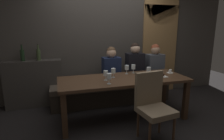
% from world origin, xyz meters
% --- Properties ---
extents(ground, '(9.00, 9.00, 0.00)m').
position_xyz_m(ground, '(0.00, 0.00, 0.00)').
color(ground, black).
extents(back_wall_tiled, '(6.00, 0.12, 3.00)m').
position_xyz_m(back_wall_tiled, '(0.00, 1.22, 1.50)').
color(back_wall_tiled, '#423D38').
rests_on(back_wall_tiled, ground).
extents(arched_door, '(0.90, 0.05, 2.55)m').
position_xyz_m(arched_door, '(1.35, 1.15, 1.36)').
color(arched_door, olive).
rests_on(arched_door, ground).
extents(back_counter, '(1.10, 0.28, 0.95)m').
position_xyz_m(back_counter, '(-1.55, 1.04, 0.47)').
color(back_counter, '#38342F').
rests_on(back_counter, ground).
extents(dining_table, '(2.20, 0.84, 0.74)m').
position_xyz_m(dining_table, '(0.00, 0.00, 0.65)').
color(dining_table, '#412B1C').
rests_on(dining_table, ground).
extents(banquette_bench, '(2.50, 0.44, 0.45)m').
position_xyz_m(banquette_bench, '(0.00, 0.70, 0.23)').
color(banquette_bench, '#312A23').
rests_on(banquette_bench, ground).
extents(chair_near_side, '(0.49, 0.49, 0.98)m').
position_xyz_m(chair_near_side, '(0.18, -0.72, 0.56)').
color(chair_near_side, '#4C3321').
rests_on(chair_near_side, ground).
extents(diner_redhead, '(0.36, 0.24, 0.76)m').
position_xyz_m(diner_redhead, '(-0.01, 0.71, 0.81)').
color(diner_redhead, '#192342').
rests_on(diner_redhead, banquette_bench).
extents(diner_bearded, '(0.36, 0.24, 0.83)m').
position_xyz_m(diner_bearded, '(0.50, 0.69, 0.84)').
color(diner_bearded, black).
rests_on(diner_bearded, banquette_bench).
extents(diner_far_end, '(0.36, 0.24, 0.79)m').
position_xyz_m(diner_far_end, '(0.99, 0.70, 0.82)').
color(diner_far_end, '#4C515B').
rests_on(diner_far_end, banquette_bench).
extents(wine_bottle_dark_red, '(0.08, 0.08, 0.33)m').
position_xyz_m(wine_bottle_dark_red, '(-1.71, 1.02, 1.07)').
color(wine_bottle_dark_red, black).
rests_on(wine_bottle_dark_red, back_counter).
extents(wine_bottle_pale_label, '(0.08, 0.08, 0.33)m').
position_xyz_m(wine_bottle_pale_label, '(-1.42, 1.02, 1.07)').
color(wine_bottle_pale_label, '#384728').
rests_on(wine_bottle_pale_label, back_counter).
extents(wine_glass_far_left, '(0.08, 0.08, 0.16)m').
position_xyz_m(wine_glass_far_left, '(0.47, -0.01, 0.85)').
color(wine_glass_far_left, silver).
rests_on(wine_glass_far_left, dining_table).
extents(wine_glass_end_left, '(0.08, 0.08, 0.16)m').
position_xyz_m(wine_glass_end_left, '(0.30, 0.29, 0.85)').
color(wine_glass_end_left, silver).
rests_on(wine_glass_end_left, dining_table).
extents(wine_glass_center_front, '(0.08, 0.08, 0.16)m').
position_xyz_m(wine_glass_center_front, '(0.16, 0.27, 0.86)').
color(wine_glass_center_front, silver).
rests_on(wine_glass_center_front, dining_table).
extents(wine_glass_near_right, '(0.08, 0.08, 0.16)m').
position_xyz_m(wine_glass_near_right, '(-0.16, 0.09, 0.85)').
color(wine_glass_near_right, silver).
rests_on(wine_glass_near_right, dining_table).
extents(wine_glass_center_back, '(0.08, 0.08, 0.16)m').
position_xyz_m(wine_glass_center_back, '(-0.33, -0.25, 0.86)').
color(wine_glass_center_back, silver).
rests_on(wine_glass_center_back, dining_table).
extents(wine_glass_near_left, '(0.08, 0.08, 0.16)m').
position_xyz_m(wine_glass_near_left, '(-0.33, -0.04, 0.85)').
color(wine_glass_near_left, silver).
rests_on(wine_glass_near_left, dining_table).
extents(espresso_cup, '(0.12, 0.12, 0.06)m').
position_xyz_m(espresso_cup, '(0.98, 0.09, 0.77)').
color(espresso_cup, white).
rests_on(espresso_cup, dining_table).
extents(dessert_plate, '(0.19, 0.19, 0.05)m').
position_xyz_m(dessert_plate, '(0.67, -0.09, 0.75)').
color(dessert_plate, white).
rests_on(dessert_plate, dining_table).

